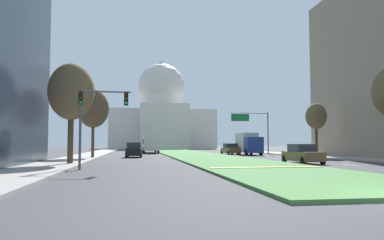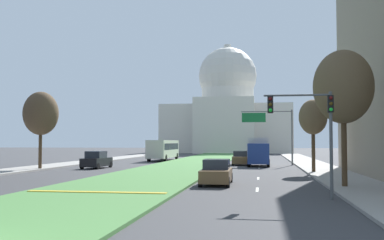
{
  "view_description": "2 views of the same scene",
  "coord_description": "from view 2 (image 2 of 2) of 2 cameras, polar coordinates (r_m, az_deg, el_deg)",
  "views": [
    {
      "loc": [
        -8.4,
        -9.67,
        1.71
      ],
      "look_at": [
        0.16,
        44.66,
        5.16
      ],
      "focal_mm": 34.42,
      "sensor_mm": 36.0,
      "label": 1
    },
    {
      "loc": [
        8.5,
        -9.79,
        2.79
      ],
      "look_at": [
        -1.42,
        54.96,
        5.86
      ],
      "focal_mm": 42.6,
      "sensor_mm": 36.0,
      "label": 2
    }
  ],
  "objects": [
    {
      "name": "ground_plane",
      "position": [
        63.2,
        0.98,
        -5.21
      ],
      "size": [
        260.0,
        260.0,
        0.0
      ],
      "primitive_type": "plane",
      "color": "#3D3D3F"
    },
    {
      "name": "street_tree_left_mid",
      "position": [
        46.94,
        -18.4,
        0.76
      ],
      "size": [
        3.41,
        3.41,
        7.66
      ],
      "color": "#4C3823",
      "rests_on": "ground_plane"
    },
    {
      "name": "sidewalk_left",
      "position": [
        56.86,
        -15.02,
        -5.33
      ],
      "size": [
        4.0,
        95.0,
        0.15
      ],
      "primitive_type": "cube",
      "color": "#9E9991",
      "rests_on": "ground_plane"
    },
    {
      "name": "traffic_light_near_right",
      "position": [
        22.89,
        14.9,
        -0.07
      ],
      "size": [
        3.34,
        0.35,
        5.2
      ],
      "color": "#515456",
      "rests_on": "ground_plane"
    },
    {
      "name": "sidewalk_right",
      "position": [
        52.41,
        15.14,
        -5.56
      ],
      "size": [
        4.0,
        95.0,
        0.15
      ],
      "primitive_type": "cube",
      "color": "#9E9991",
      "rests_on": "ground_plane"
    },
    {
      "name": "box_truck_delivery",
      "position": [
        52.05,
        8.33,
        -3.88
      ],
      "size": [
        2.4,
        6.4,
        3.2
      ],
      "color": "navy",
      "rests_on": "ground_plane"
    },
    {
      "name": "street_tree_right_near",
      "position": [
        28.58,
        18.4,
        3.91
      ],
      "size": [
        3.52,
        3.52,
        8.24
      ],
      "color": "#4C3823",
      "rests_on": "ground_plane"
    },
    {
      "name": "overhead_guide_sign",
      "position": [
        54.34,
        10.02,
        -0.66
      ],
      "size": [
        6.01,
        0.2,
        6.5
      ],
      "color": "#515456",
      "rests_on": "ground_plane"
    },
    {
      "name": "city_bus",
      "position": [
        66.13,
        -3.61,
        -3.56
      ],
      "size": [
        2.62,
        11.0,
        2.95
      ],
      "color": "beige",
      "rests_on": "ground_plane"
    },
    {
      "name": "grass_median",
      "position": [
        57.98,
        0.27,
        -5.37
      ],
      "size": [
        8.27,
        95.0,
        0.14
      ],
      "primitive_type": "cube",
      "color": "#4C8442",
      "rests_on": "ground_plane"
    },
    {
      "name": "lane_dashes_right",
      "position": [
        53.5,
        8.45,
        -5.64
      ],
      "size": [
        0.16,
        51.73,
        0.01
      ],
      "color": "silver",
      "rests_on": "ground_plane"
    },
    {
      "name": "sedan_lead_stopped",
      "position": [
        29.55,
        3.09,
        -6.6
      ],
      "size": [
        1.95,
        4.46,
        1.63
      ],
      "color": "brown",
      "rests_on": "ground_plane"
    },
    {
      "name": "median_curb_nose",
      "position": [
        24.38,
        -11.9,
        -8.82
      ],
      "size": [
        7.44,
        0.5,
        0.04
      ],
      "primitive_type": "cube",
      "color": "gold",
      "rests_on": "grass_median"
    },
    {
      "name": "sedan_midblock",
      "position": [
        48.15,
        -11.87,
        -4.96
      ],
      "size": [
        2.07,
        4.41,
        1.78
      ],
      "color": "black",
      "rests_on": "ground_plane"
    },
    {
      "name": "capitol_building",
      "position": [
        115.18,
        4.46,
        0.91
      ],
      "size": [
        31.29,
        24.49,
        27.49
      ],
      "color": "beige",
      "rests_on": "ground_plane"
    },
    {
      "name": "sedan_distant",
      "position": [
        54.32,
        6.07,
        -4.79
      ],
      "size": [
        2.03,
        4.6,
        1.66
      ],
      "color": "brown",
      "rests_on": "ground_plane"
    },
    {
      "name": "street_tree_right_mid",
      "position": [
        41.15,
        14.91,
        0.28
      ],
      "size": [
        2.46,
        2.46,
        6.45
      ],
      "color": "#4C3823",
      "rests_on": "ground_plane"
    }
  ]
}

